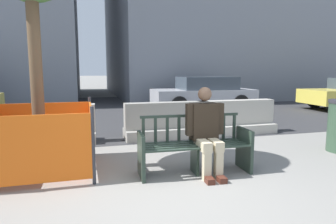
{
  "coord_description": "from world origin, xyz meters",
  "views": [
    {
      "loc": [
        -1.02,
        -3.48,
        1.55
      ],
      "look_at": [
        0.58,
        2.16,
        0.75
      ],
      "focal_mm": 32.0,
      "sensor_mm": 36.0,
      "label": 1
    }
  ],
  "objects_px": {
    "street_bench": "(194,148)",
    "seated_person": "(206,129)",
    "jersey_barrier_centre": "(167,123)",
    "jersey_barrier_right": "(235,120)",
    "car_sedan_far": "(204,93)",
    "construction_fence": "(40,137)",
    "jersey_barrier_left": "(47,128)"
  },
  "relations": [
    {
      "from": "seated_person",
      "to": "jersey_barrier_centre",
      "type": "xyz_separation_m",
      "value": [
        0.1,
        2.52,
        -0.35
      ]
    },
    {
      "from": "jersey_barrier_centre",
      "to": "jersey_barrier_right",
      "type": "bearing_deg",
      "value": 0.42
    },
    {
      "from": "jersey_barrier_left",
      "to": "jersey_barrier_right",
      "type": "height_order",
      "value": "same"
    },
    {
      "from": "construction_fence",
      "to": "jersey_barrier_right",
      "type": "bearing_deg",
      "value": 22.33
    },
    {
      "from": "jersey_barrier_right",
      "to": "car_sedan_far",
      "type": "relative_size",
      "value": 0.49
    },
    {
      "from": "jersey_barrier_left",
      "to": "car_sedan_far",
      "type": "relative_size",
      "value": 0.5
    },
    {
      "from": "construction_fence",
      "to": "jersey_barrier_left",
      "type": "bearing_deg",
      "value": 93.13
    },
    {
      "from": "jersey_barrier_centre",
      "to": "construction_fence",
      "type": "distance_m",
      "value": 3.08
    },
    {
      "from": "jersey_barrier_centre",
      "to": "construction_fence",
      "type": "height_order",
      "value": "construction_fence"
    },
    {
      "from": "street_bench",
      "to": "construction_fence",
      "type": "height_order",
      "value": "construction_fence"
    },
    {
      "from": "street_bench",
      "to": "jersey_barrier_centre",
      "type": "bearing_deg",
      "value": 83.92
    },
    {
      "from": "car_sedan_far",
      "to": "jersey_barrier_left",
      "type": "bearing_deg",
      "value": -140.44
    },
    {
      "from": "seated_person",
      "to": "construction_fence",
      "type": "height_order",
      "value": "seated_person"
    },
    {
      "from": "jersey_barrier_centre",
      "to": "jersey_barrier_left",
      "type": "xyz_separation_m",
      "value": [
        -2.63,
        0.13,
        0.0
      ]
    },
    {
      "from": "street_bench",
      "to": "car_sedan_far",
      "type": "bearing_deg",
      "value": 66.42
    },
    {
      "from": "street_bench",
      "to": "seated_person",
      "type": "distance_m",
      "value": 0.34
    },
    {
      "from": "construction_fence",
      "to": "car_sedan_far",
      "type": "bearing_deg",
      "value": 50.02
    },
    {
      "from": "seated_person",
      "to": "jersey_barrier_left",
      "type": "height_order",
      "value": "seated_person"
    },
    {
      "from": "jersey_barrier_left",
      "to": "seated_person",
      "type": "bearing_deg",
      "value": -46.33
    },
    {
      "from": "jersey_barrier_right",
      "to": "construction_fence",
      "type": "height_order",
      "value": "construction_fence"
    },
    {
      "from": "street_bench",
      "to": "jersey_barrier_right",
      "type": "xyz_separation_m",
      "value": [
        2.03,
        2.46,
        -0.06
      ]
    },
    {
      "from": "jersey_barrier_right",
      "to": "jersey_barrier_centre",
      "type": "bearing_deg",
      "value": -179.58
    },
    {
      "from": "jersey_barrier_left",
      "to": "construction_fence",
      "type": "relative_size",
      "value": 1.27
    },
    {
      "from": "seated_person",
      "to": "jersey_barrier_left",
      "type": "distance_m",
      "value": 3.68
    },
    {
      "from": "jersey_barrier_centre",
      "to": "jersey_barrier_right",
      "type": "relative_size",
      "value": 1.0
    },
    {
      "from": "car_sedan_far",
      "to": "street_bench",
      "type": "bearing_deg",
      "value": -113.58
    },
    {
      "from": "jersey_barrier_right",
      "to": "construction_fence",
      "type": "relative_size",
      "value": 1.27
    },
    {
      "from": "street_bench",
      "to": "seated_person",
      "type": "relative_size",
      "value": 1.3
    },
    {
      "from": "street_bench",
      "to": "car_sedan_far",
      "type": "distance_m",
      "value": 7.76
    },
    {
      "from": "car_sedan_far",
      "to": "jersey_barrier_right",
      "type": "bearing_deg",
      "value": -103.05
    },
    {
      "from": "jersey_barrier_left",
      "to": "car_sedan_far",
      "type": "distance_m",
      "value": 7.1
    },
    {
      "from": "jersey_barrier_centre",
      "to": "construction_fence",
      "type": "relative_size",
      "value": 1.26
    }
  ]
}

